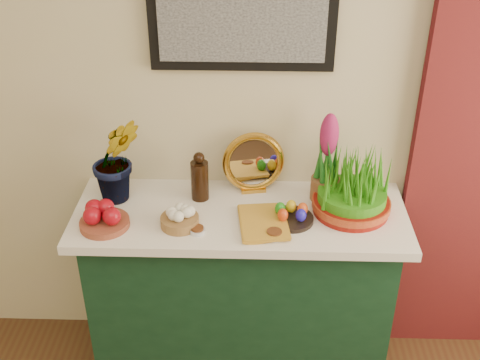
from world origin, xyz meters
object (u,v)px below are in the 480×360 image
mirror (253,163)px  book (240,223)px  sideboard (240,294)px  wheatgrass_sabzeh (353,188)px  hyacinth_green (115,146)px

mirror → book: bearing=-99.7°
book → mirror: bearing=73.8°
sideboard → wheatgrass_sabzeh: wheatgrass_sabzeh is taller
hyacinth_green → wheatgrass_sabzeh: 1.00m
hyacinth_green → wheatgrass_sabzeh: (0.98, -0.07, -0.14)m
sideboard → hyacinth_green: (-0.52, 0.08, 0.72)m
hyacinth_green → mirror: hyacinth_green is taller
mirror → book: (-0.05, -0.29, -0.11)m
mirror → sideboard: bearing=-106.4°
sideboard → hyacinth_green: 0.89m
hyacinth_green → mirror: size_ratio=1.82×
sideboard → mirror: mirror is taller
hyacinth_green → wheatgrass_sabzeh: bearing=-23.1°
sideboard → book: (0.00, -0.12, 0.48)m
book → wheatgrass_sabzeh: wheatgrass_sabzeh is taller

